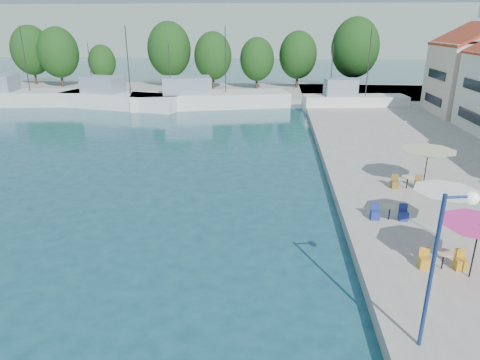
# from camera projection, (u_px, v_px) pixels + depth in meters

# --- Properties ---
(quay_far) EXTENTS (90.00, 16.00, 0.60)m
(quay_far) POSITION_uv_depth(u_px,v_px,m) (208.00, 92.00, 65.00)
(quay_far) COLOR #9E988F
(quay_far) RESTS_ON ground
(hill_west) EXTENTS (180.00, 40.00, 16.00)m
(hill_west) POSITION_uv_depth(u_px,v_px,m) (187.00, 30.00, 151.20)
(hill_west) COLOR gray
(hill_west) RESTS_ON ground
(hill_east) EXTENTS (140.00, 40.00, 12.00)m
(hill_east) POSITION_uv_depth(u_px,v_px,m) (376.00, 35.00, 165.05)
(hill_east) COLOR gray
(hill_east) RESTS_ON ground
(building_06) EXTENTS (9.00, 8.80, 10.20)m
(building_06) POSITION_uv_depth(u_px,v_px,m) (480.00, 68.00, 45.69)
(building_06) COLOR beige
(building_06) RESTS_ON quay_right
(trawler_01) EXTENTS (18.86, 6.88, 10.20)m
(trawler_01) POSITION_uv_depth(u_px,v_px,m) (13.00, 96.00, 55.83)
(trawler_01) COLOR silver
(trawler_01) RESTS_ON ground
(trawler_02) EXTENTS (16.24, 7.62, 10.20)m
(trawler_02) POSITION_uv_depth(u_px,v_px,m) (117.00, 99.00, 53.76)
(trawler_02) COLOR white
(trawler_02) RESTS_ON ground
(trawler_03) EXTENTS (20.38, 9.74, 10.20)m
(trawler_03) POSITION_uv_depth(u_px,v_px,m) (206.00, 98.00, 54.30)
(trawler_03) COLOR white
(trawler_03) RESTS_ON ground
(trawler_04) EXTENTS (12.69, 4.55, 10.20)m
(trawler_04) POSITION_uv_depth(u_px,v_px,m) (352.00, 101.00, 52.14)
(trawler_04) COLOR white
(trawler_04) RESTS_ON ground
(tree_01) EXTENTS (6.31, 6.31, 9.33)m
(tree_01) POSITION_uv_depth(u_px,v_px,m) (31.00, 50.00, 69.48)
(tree_01) COLOR #3F2B19
(tree_01) RESTS_ON quay_far
(tree_02) EXTENTS (6.15, 6.15, 9.10)m
(tree_02) POSITION_uv_depth(u_px,v_px,m) (58.00, 52.00, 66.12)
(tree_02) COLOR #3F2B19
(tree_02) RESTS_ON quay_far
(tree_03) EXTENTS (4.30, 4.30, 6.37)m
(tree_03) POSITION_uv_depth(u_px,v_px,m) (102.00, 62.00, 68.51)
(tree_03) COLOR #3F2B19
(tree_03) RESTS_ON quay_far
(tree_04) EXTENTS (6.67, 6.67, 9.88)m
(tree_04) POSITION_uv_depth(u_px,v_px,m) (169.00, 49.00, 66.05)
(tree_04) COLOR #3F2B19
(tree_04) RESTS_ON quay_far
(tree_05) EXTENTS (5.69, 5.69, 8.42)m
(tree_05) POSITION_uv_depth(u_px,v_px,m) (213.00, 56.00, 64.56)
(tree_05) COLOR #3F2B19
(tree_05) RESTS_ON quay_far
(tree_06) EXTENTS (5.15, 5.15, 7.62)m
(tree_06) POSITION_uv_depth(u_px,v_px,m) (257.00, 59.00, 64.37)
(tree_06) COLOR #3F2B19
(tree_06) RESTS_ON quay_far
(tree_07) EXTENTS (5.76, 5.76, 8.52)m
(tree_07) POSITION_uv_depth(u_px,v_px,m) (298.00, 55.00, 65.56)
(tree_07) COLOR #3F2B19
(tree_07) RESTS_ON quay_far
(tree_08) EXTENTS (7.10, 7.10, 10.50)m
(tree_08) POSITION_uv_depth(u_px,v_px,m) (355.00, 48.00, 63.99)
(tree_08) COLOR #3F2B19
(tree_08) RESTS_ON quay_far
(umbrella_pink) EXTENTS (3.00, 3.00, 2.27)m
(umbrella_pink) POSITION_uv_depth(u_px,v_px,m) (479.00, 230.00, 16.03)
(umbrella_pink) COLOR black
(umbrella_pink) RESTS_ON quay_right
(umbrella_white) EXTENTS (2.95, 2.95, 2.29)m
(umbrella_white) POSITION_uv_depth(u_px,v_px,m) (446.00, 196.00, 19.24)
(umbrella_white) COLOR black
(umbrella_white) RESTS_ON quay_right
(umbrella_cream) EXTENTS (3.21, 3.21, 2.35)m
(umbrella_cream) POSITION_uv_depth(u_px,v_px,m) (428.00, 154.00, 25.21)
(umbrella_cream) COLOR black
(umbrella_cream) RESTS_ON quay_right
(cafe_table_01) EXTENTS (1.82, 0.70, 0.76)m
(cafe_table_01) POSITION_uv_depth(u_px,v_px,m) (442.00, 262.00, 17.18)
(cafe_table_01) COLOR black
(cafe_table_01) RESTS_ON quay_right
(cafe_table_02) EXTENTS (1.82, 0.70, 0.76)m
(cafe_table_02) POSITION_uv_depth(u_px,v_px,m) (389.00, 215.00, 21.51)
(cafe_table_02) COLOR black
(cafe_table_02) RESTS_ON quay_right
(cafe_table_03) EXTENTS (1.82, 0.70, 0.76)m
(cafe_table_03) POSITION_uv_depth(u_px,v_px,m) (407.00, 184.00, 25.65)
(cafe_table_03) COLOR black
(cafe_table_03) RESTS_ON quay_right
(street_lamp) EXTENTS (1.03, 0.39, 5.03)m
(street_lamp) POSITION_uv_depth(u_px,v_px,m) (447.00, 244.00, 12.01)
(street_lamp) COLOR navy
(street_lamp) RESTS_ON quay_right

